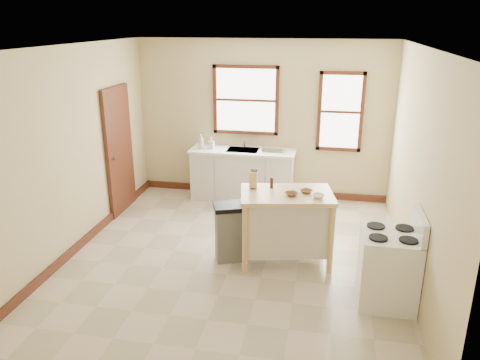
% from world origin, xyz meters
% --- Properties ---
extents(floor, '(5.00, 5.00, 0.00)m').
position_xyz_m(floor, '(0.00, 0.00, 0.00)').
color(floor, beige).
rests_on(floor, ground).
extents(ceiling, '(5.00, 5.00, 0.00)m').
position_xyz_m(ceiling, '(0.00, 0.00, 2.80)').
color(ceiling, white).
rests_on(ceiling, ground).
extents(wall_back, '(4.50, 0.04, 2.80)m').
position_xyz_m(wall_back, '(0.00, 2.50, 1.40)').
color(wall_back, '#CABA85').
rests_on(wall_back, ground).
extents(wall_left, '(0.04, 5.00, 2.80)m').
position_xyz_m(wall_left, '(-2.25, 0.00, 1.40)').
color(wall_left, '#CABA85').
rests_on(wall_left, ground).
extents(wall_right, '(0.04, 5.00, 2.80)m').
position_xyz_m(wall_right, '(2.25, 0.00, 1.40)').
color(wall_right, '#CABA85').
rests_on(wall_right, ground).
extents(window_main, '(1.17, 0.06, 1.22)m').
position_xyz_m(window_main, '(-0.30, 2.48, 1.75)').
color(window_main, '#3E1B11').
rests_on(window_main, wall_back).
extents(window_side, '(0.77, 0.06, 1.37)m').
position_xyz_m(window_side, '(1.35, 2.48, 1.60)').
color(window_side, '#3E1B11').
rests_on(window_side, wall_back).
extents(door_left, '(0.06, 0.90, 2.10)m').
position_xyz_m(door_left, '(-2.21, 1.30, 1.05)').
color(door_left, '#3E1B11').
rests_on(door_left, ground).
extents(baseboard_back, '(4.50, 0.04, 0.12)m').
position_xyz_m(baseboard_back, '(0.00, 2.47, 0.06)').
color(baseboard_back, '#3E1B11').
rests_on(baseboard_back, ground).
extents(baseboard_left, '(0.04, 5.00, 0.12)m').
position_xyz_m(baseboard_left, '(-2.22, 0.00, 0.06)').
color(baseboard_left, '#3E1B11').
rests_on(baseboard_left, ground).
extents(sink_counter, '(1.86, 0.62, 0.92)m').
position_xyz_m(sink_counter, '(-0.30, 2.20, 0.46)').
color(sink_counter, beige).
rests_on(sink_counter, ground).
extents(faucet, '(0.03, 0.03, 0.22)m').
position_xyz_m(faucet, '(-0.30, 2.38, 1.03)').
color(faucet, silver).
rests_on(faucet, sink_counter).
extents(soap_bottle_a, '(0.11, 0.11, 0.26)m').
position_xyz_m(soap_bottle_a, '(-1.04, 2.14, 1.05)').
color(soap_bottle_a, '#B2B2B2').
rests_on(soap_bottle_a, sink_counter).
extents(soap_bottle_b, '(0.11, 0.11, 0.20)m').
position_xyz_m(soap_bottle_b, '(-0.86, 2.16, 1.02)').
color(soap_bottle_b, '#B2B2B2').
rests_on(soap_bottle_b, sink_counter).
extents(dish_rack, '(0.41, 0.33, 0.10)m').
position_xyz_m(dish_rack, '(0.24, 2.19, 0.97)').
color(dish_rack, silver).
rests_on(dish_rack, sink_counter).
extents(kitchen_island, '(1.31, 0.97, 0.97)m').
position_xyz_m(kitchen_island, '(0.69, 0.04, 0.49)').
color(kitchen_island, '#ECCC8B').
rests_on(kitchen_island, ground).
extents(knife_block, '(0.11, 0.11, 0.20)m').
position_xyz_m(knife_block, '(0.22, 0.15, 1.07)').
color(knife_block, tan).
rests_on(knife_block, kitchen_island).
extents(pepper_grinder, '(0.05, 0.05, 0.15)m').
position_xyz_m(pepper_grinder, '(0.47, 0.19, 1.05)').
color(pepper_grinder, '#442212').
rests_on(pepper_grinder, kitchen_island).
extents(bowl_a, '(0.23, 0.23, 0.04)m').
position_xyz_m(bowl_a, '(0.75, -0.04, 0.99)').
color(bowl_a, brown).
rests_on(bowl_a, kitchen_island).
extents(bowl_b, '(0.21, 0.21, 0.04)m').
position_xyz_m(bowl_b, '(0.93, 0.10, 0.99)').
color(bowl_b, brown).
rests_on(bowl_b, kitchen_island).
extents(bowl_c, '(0.15, 0.15, 0.05)m').
position_xyz_m(bowl_c, '(1.09, -0.06, 1.00)').
color(bowl_c, white).
rests_on(bowl_c, kitchen_island).
extents(trash_bin, '(0.50, 0.46, 0.79)m').
position_xyz_m(trash_bin, '(-0.06, -0.06, 0.40)').
color(trash_bin, '#60605E').
rests_on(trash_bin, ground).
extents(gas_stove, '(0.69, 0.69, 1.12)m').
position_xyz_m(gas_stove, '(1.93, -0.70, 0.56)').
color(gas_stove, white).
rests_on(gas_stove, ground).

